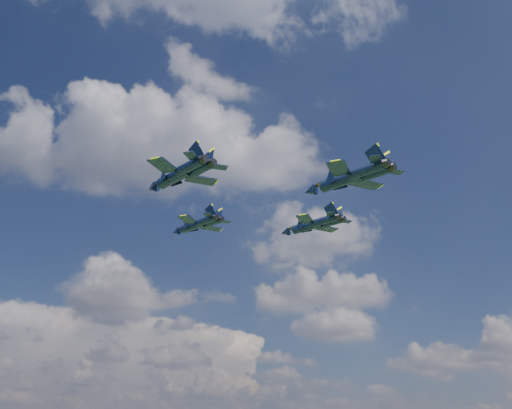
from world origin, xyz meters
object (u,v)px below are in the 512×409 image
object	(u,v)px
jet_right	(305,227)
jet_slot	(338,181)
jet_left	(172,178)
jet_lead	(192,226)

from	to	relation	value
jet_right	jet_slot	distance (m)	24.52
jet_right	jet_slot	size ratio (longest dim) A/B	0.92
jet_right	jet_left	bearing A→B (deg)	179.38
jet_lead	jet_right	world-z (taller)	jet_right
jet_slot	jet_right	bearing A→B (deg)	50.15
jet_lead	jet_right	distance (m)	22.71
jet_lead	jet_slot	xyz separation A→B (m)	(25.25, -24.86, -1.28)
jet_lead	jet_right	size ratio (longest dim) A/B	0.90
jet_right	jet_slot	world-z (taller)	jet_right
jet_left	jet_slot	world-z (taller)	jet_slot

